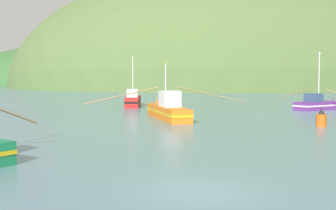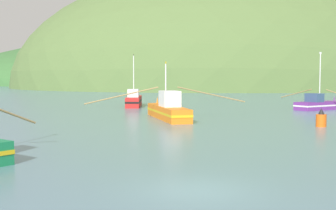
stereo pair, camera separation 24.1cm
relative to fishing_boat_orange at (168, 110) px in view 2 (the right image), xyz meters
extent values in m
plane|color=slate|center=(-1.85, -26.89, -0.86)|extent=(600.00, 600.00, 0.00)
ellipsoid|color=#386633|center=(48.62, 164.26, -0.86)|extent=(174.10, 139.28, 45.28)
ellipsoid|color=#386633|center=(17.99, 201.79, -0.86)|extent=(211.22, 168.97, 47.75)
ellipsoid|color=#516B38|center=(36.56, 122.86, -0.86)|extent=(156.76, 125.41, 83.77)
cylinder|color=#997F4C|center=(-10.66, -17.49, 1.28)|extent=(2.71, 2.78, 1.60)
cube|color=orange|center=(-0.01, 0.12, -0.26)|extent=(3.18, 10.48, 1.21)
cube|color=gold|center=(-0.01, 0.12, -0.20)|extent=(3.22, 10.59, 0.22)
cone|color=orange|center=(-0.62, 4.83, 0.70)|extent=(0.22, 0.22, 0.70)
cube|color=silver|center=(0.07, -0.58, 1.08)|extent=(1.88, 2.75, 1.46)
cylinder|color=silver|center=(-0.13, 1.00, 2.35)|extent=(0.12, 0.12, 4.00)
cube|color=gold|center=(-0.13, 1.00, 4.47)|extent=(0.08, 0.36, 0.20)
cylinder|color=#997F4C|center=(-4.34, -0.44, 1.39)|extent=(6.83, 1.00, 1.61)
cylinder|color=#997F4C|center=(4.31, 0.67, 1.39)|extent=(6.83, 1.00, 1.61)
cube|color=red|center=(-2.63, 18.31, -0.22)|extent=(2.50, 8.47, 1.29)
cube|color=black|center=(-2.63, 18.31, -0.15)|extent=(2.52, 8.56, 0.23)
cone|color=red|center=(-2.27, 22.14, 0.78)|extent=(0.22, 0.22, 0.70)
cube|color=silver|center=(-2.76, 16.89, 0.95)|extent=(1.55, 1.82, 1.04)
cylinder|color=silver|center=(-2.65, 18.04, 3.14)|extent=(0.12, 0.12, 5.43)
cube|color=black|center=(-2.65, 18.04, 5.97)|extent=(0.06, 0.36, 0.20)
cube|color=#6B2D84|center=(19.19, 9.72, -0.38)|extent=(6.58, 4.70, 0.96)
cube|color=white|center=(19.19, 9.72, -0.33)|extent=(6.64, 4.75, 0.17)
cone|color=#6B2D84|center=(21.78, 10.98, 0.45)|extent=(0.27, 0.27, 0.70)
cube|color=#334C6B|center=(18.51, 9.38, 0.60)|extent=(1.97, 2.28, 1.01)
cylinder|color=silver|center=(19.34, 9.79, 2.95)|extent=(0.12, 0.12, 5.71)
cube|color=white|center=(19.34, 9.79, 5.93)|extent=(0.34, 0.19, 0.20)
cylinder|color=#997F4C|center=(17.64, 12.89, 0.98)|extent=(2.27, 4.48, 1.28)
cylinder|color=#E55914|center=(11.44, -7.89, -0.36)|extent=(0.82, 0.82, 1.00)
cone|color=black|center=(11.44, -7.89, 0.39)|extent=(0.49, 0.49, 0.50)
camera|label=1|loc=(-4.85, -42.62, 3.21)|focal=48.85mm
camera|label=2|loc=(-4.61, -42.65, 3.21)|focal=48.85mm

